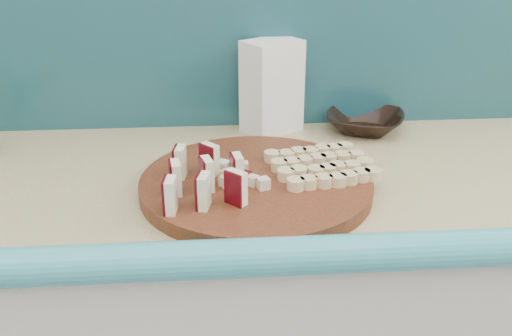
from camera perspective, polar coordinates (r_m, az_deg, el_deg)
name	(u,v)px	position (r m, az deg, el deg)	size (l,w,h in m)	color
backsplash	(160,20)	(1.33, -9.55, 14.41)	(2.20, 0.02, 0.50)	teal
cutting_board	(256,184)	(1.05, 0.00, -1.66)	(0.43, 0.43, 0.03)	#411D0E
apple_wedges	(202,177)	(0.98, -5.42, -0.88)	(0.14, 0.18, 0.06)	#F6EDC4
apple_chunks	(241,174)	(1.03, -1.47, -0.64)	(0.06, 0.07, 0.02)	#F7E8C5
banana_slices	(322,165)	(1.08, 6.65, 0.27)	(0.21, 0.19, 0.02)	#DAC185
brown_bowl	(365,122)	(1.36, 10.84, 4.55)	(0.18, 0.18, 0.04)	black
flour_bag	(272,87)	(1.31, 1.59, 8.14)	(0.12, 0.09, 0.21)	white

